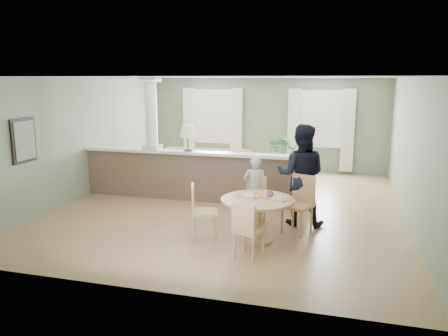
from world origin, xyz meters
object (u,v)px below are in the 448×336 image
(chair_far_man, at_px, (300,201))
(man_person, at_px, (301,175))
(sofa, at_px, (203,168))
(houseplant, at_px, (290,152))
(chair_near, at_px, (247,228))
(chair_far_boy, at_px, (255,198))
(child_person, at_px, (255,189))
(chair_side, at_px, (200,209))
(dining_table, at_px, (258,207))

(chair_far_man, relative_size, man_person, 0.54)
(sofa, distance_m, houseplant, 2.42)
(chair_near, bearing_deg, houseplant, -72.62)
(houseplant, relative_size, chair_near, 1.69)
(chair_far_man, height_order, chair_near, chair_far_man)
(houseplant, bearing_deg, chair_far_boy, -92.94)
(chair_far_boy, bearing_deg, chair_near, -82.71)
(child_person, bearing_deg, man_person, 171.58)
(chair_far_boy, relative_size, chair_near, 0.99)
(chair_far_man, distance_m, chair_side, 1.77)
(dining_table, height_order, child_person, child_person)
(chair_near, bearing_deg, chair_side, -17.17)
(houseplant, distance_m, chair_far_boy, 3.79)
(chair_far_man, bearing_deg, dining_table, -109.59)
(chair_far_boy, bearing_deg, sofa, 126.44)
(sofa, bearing_deg, houseplant, 29.13)
(chair_side, bearing_deg, houseplant, -29.96)
(chair_side, bearing_deg, chair_near, -143.42)
(chair_far_man, bearing_deg, child_person, 179.60)
(chair_side, bearing_deg, child_person, -50.20)
(dining_table, relative_size, man_person, 0.65)
(chair_far_boy, distance_m, chair_far_man, 0.91)
(sofa, xyz_separation_m, dining_table, (2.10, -3.49, 0.14))
(sofa, bearing_deg, chair_near, -65.73)
(dining_table, xyz_separation_m, chair_near, (-0.02, -0.77, -0.10))
(houseplant, relative_size, chair_far_man, 1.46)
(chair_far_boy, height_order, chair_near, chair_near)
(dining_table, bearing_deg, man_person, 61.36)
(chair_near, xyz_separation_m, child_person, (-0.25, 1.82, 0.14))
(man_person, bearing_deg, chair_far_man, 95.35)
(chair_far_boy, distance_m, chair_near, 1.74)
(dining_table, height_order, chair_far_man, chair_far_man)
(dining_table, distance_m, man_person, 1.27)
(sofa, bearing_deg, chair_far_boy, -55.48)
(dining_table, xyz_separation_m, child_person, (-0.26, 1.05, 0.04))
(chair_near, distance_m, man_person, 2.00)
(dining_table, bearing_deg, sofa, 121.00)
(sofa, relative_size, child_person, 2.41)
(sofa, height_order, chair_far_man, chair_far_man)
(sofa, height_order, chair_far_boy, sofa)
(chair_far_boy, bearing_deg, man_person, 8.87)
(chair_near, distance_m, chair_side, 1.15)
(houseplant, relative_size, man_person, 0.79)
(houseplant, bearing_deg, dining_table, -89.52)
(chair_near, bearing_deg, man_person, -90.97)
(man_person, bearing_deg, chair_side, 38.62)
(chair_far_boy, height_order, man_person, man_person)
(houseplant, relative_size, chair_far_boy, 1.71)
(chair_side, height_order, child_person, child_person)
(chair_near, bearing_deg, dining_table, -74.19)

